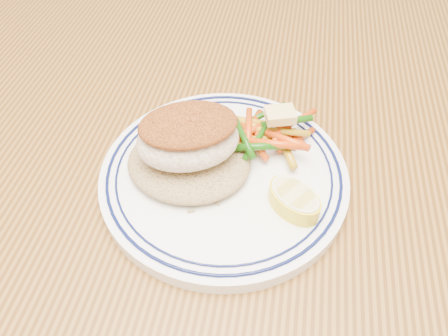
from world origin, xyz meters
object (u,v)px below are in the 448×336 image
plate (224,175)px  rice_pilaf (189,159)px  dining_table (201,222)px  vegetable_pile (267,134)px  fish_fillet (188,137)px  lemon_wedge (294,199)px

plate → rice_pilaf: rice_pilaf is taller
plate → dining_table: bearing=158.6°
rice_pilaf → vegetable_pile: bearing=33.3°
dining_table → fish_fillet: bearing=-110.8°
dining_table → vegetable_pile: vegetable_pile is taller
fish_fillet → vegetable_pile: fish_fillet is taller
rice_pilaf → lemon_wedge: rice_pilaf is taller
vegetable_pile → lemon_wedge: size_ratio=1.47×
plate → lemon_wedge: size_ratio=3.52×
dining_table → plate: size_ratio=6.12×
lemon_wedge → dining_table: bearing=156.3°
dining_table → rice_pilaf: bearing=-111.9°
rice_pilaf → vegetable_pile: 0.09m
rice_pilaf → fish_fillet: (0.00, 0.00, 0.03)m
rice_pilaf → fish_fillet: size_ratio=1.05×
rice_pilaf → fish_fillet: bearing=58.3°
fish_fillet → lemon_wedge: size_ratio=1.67×
dining_table → fish_fillet: (-0.00, -0.01, 0.15)m
lemon_wedge → plate: bearing=155.3°
rice_pilaf → lemon_wedge: 0.11m
vegetable_pile → dining_table: bearing=-152.5°
plate → vegetable_pile: size_ratio=2.40×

